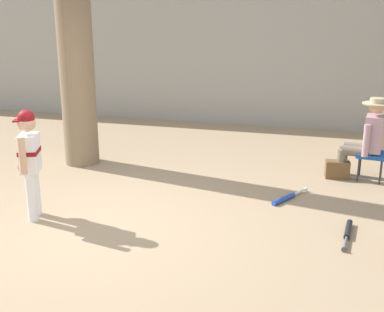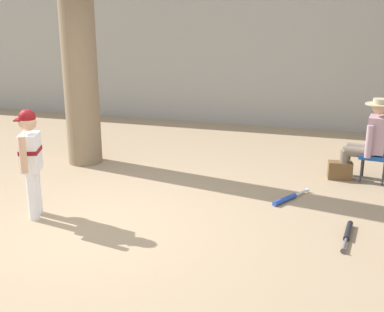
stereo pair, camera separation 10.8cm
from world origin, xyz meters
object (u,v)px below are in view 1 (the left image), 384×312
young_ballplayer (29,157)px  bat_blue_youth (286,198)px  tree_near_player (74,33)px  handbag_beside_stool (337,169)px  seated_spectator (366,136)px  bat_black_composite (348,232)px  folding_stool (371,156)px

young_ballplayer → bat_blue_youth: 3.24m
tree_near_player → handbag_beside_stool: 4.43m
tree_near_player → bat_blue_youth: (3.35, -0.78, -2.02)m
young_ballplayer → bat_blue_youth: bearing=25.7°
seated_spectator → bat_black_composite: bearing=-96.7°
folding_stool → bat_black_composite: (-0.33, -2.01, -0.33)m
folding_stool → handbag_beside_stool: bearing=-173.1°
bat_black_composite → bat_blue_youth: bearing=131.4°
tree_near_player → folding_stool: size_ratio=10.65×
handbag_beside_stool → bat_blue_youth: size_ratio=0.50×
tree_near_player → folding_stool: 4.76m
folding_stool → seated_spectator: size_ratio=0.37×
young_ballplayer → handbag_beside_stool: size_ratio=3.84×
young_ballplayer → folding_stool: 4.69m
folding_stool → seated_spectator: 0.29m
tree_near_player → seated_spectator: tree_near_player is taller
seated_spectator → tree_near_player: bearing=-174.8°
handbag_beside_stool → bat_blue_youth: 1.28m
young_ballplayer → handbag_beside_stool: 4.31m
young_ballplayer → tree_near_player: bearing=103.1°
bat_black_composite → tree_near_player: bearing=158.3°
folding_stool → bat_black_composite: 2.07m
young_ballplayer → bat_blue_youth: young_ballplayer is taller
tree_near_player → bat_black_composite: (4.10, -1.63, -2.02)m
young_ballplayer → seated_spectator: (3.83, 2.54, -0.10)m
tree_near_player → bat_black_composite: 4.85m
young_ballplayer → folding_stool: size_ratio=2.91×
seated_spectator → bat_black_composite: size_ratio=1.61×
folding_stool → bat_blue_youth: 1.62m
young_ballplayer → folding_stool: bearing=32.7°
tree_near_player → handbag_beside_stool: bearing=4.7°
bat_black_composite → folding_stool: bearing=80.6°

